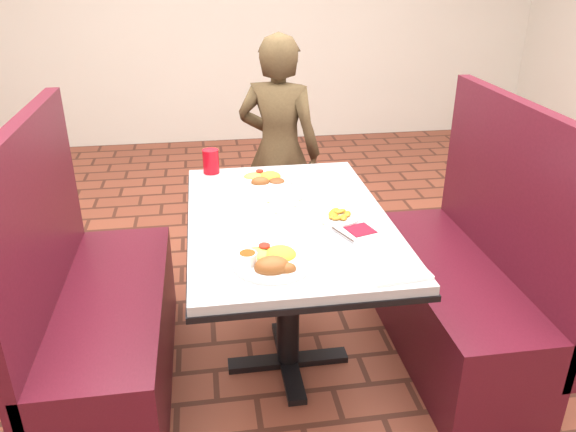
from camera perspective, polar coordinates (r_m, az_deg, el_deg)
The scene contains 14 objects.
dining_table at distance 2.31m, azimuth 0.00°, elevation -2.16°, with size 0.81×1.21×0.75m.
booth_bench_left at distance 2.51m, azimuth -18.63°, elevation -9.93°, with size 0.47×1.20×1.17m.
booth_bench_right at distance 2.70m, azimuth 17.13°, elevation -7.02°, with size 0.47×1.20×1.17m.
diner_person at distance 3.29m, azimuth -0.91°, elevation 6.56°, with size 0.49×0.32×1.34m, color brown.
near_dinner_plate at distance 1.91m, azimuth -1.71°, elevation -4.22°, with size 0.27×0.27×0.09m.
far_dinner_plate at distance 2.61m, azimuth -2.35°, elevation 3.95°, with size 0.25×0.25×0.06m.
plantain_plate at distance 2.26m, azimuth 5.11°, elevation -0.00°, with size 0.17×0.17×0.03m.
maroon_napkin at distance 2.17m, azimuth 7.35°, elevation -1.39°, with size 0.10×0.10×0.00m, color maroon.
spoon_utensil at distance 2.12m, azimuth 5.57°, elevation -1.91°, with size 0.01×0.14×0.00m, color silver.
red_tumbler at distance 2.74m, azimuth -7.84°, elevation 5.52°, with size 0.08×0.08×0.12m, color red.
paper_napkin at distance 1.91m, azimuth 10.93°, elevation -5.49°, with size 0.20×0.15×0.01m, color white.
knife_utensil at distance 1.90m, azimuth -0.21°, elevation -5.04°, with size 0.01×0.16×0.00m, color silver.
fork_utensil at distance 1.96m, azimuth -1.72°, elevation -4.09°, with size 0.01×0.13×0.00m, color silver.
lettuce_shreds at distance 2.33m, azimuth 0.75°, elevation 0.70°, with size 0.28×0.32×0.00m, color #9ECA50, non-canonical shape.
Camera 1 is at (-0.31, -2.04, 1.71)m, focal length 35.00 mm.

